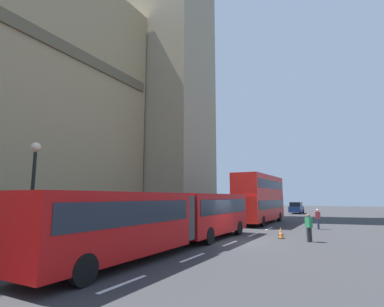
{
  "coord_description": "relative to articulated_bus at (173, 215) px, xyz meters",
  "views": [
    {
      "loc": [
        -17.56,
        -6.54,
        2.71
      ],
      "look_at": [
        5.36,
        5.9,
        6.56
      ],
      "focal_mm": 27.51,
      "sensor_mm": 36.0,
      "label": 1
    }
  ],
  "objects": [
    {
      "name": "pedestrian_near_cones",
      "position": [
        6.03,
        -6.02,
        -0.83
      ],
      "size": [
        0.45,
        0.46,
        1.69
      ],
      "color": "#333333",
      "rests_on": "ground_plane"
    },
    {
      "name": "sedan_lead",
      "position": [
        37.46,
        -0.27,
        -0.83
      ],
      "size": [
        4.4,
        1.86,
        1.85
      ],
      "color": "navy",
      "rests_on": "ground_plane"
    },
    {
      "name": "lane_centre_marking",
      "position": [
        0.83,
        -1.99,
        -1.74
      ],
      "size": [
        25.2,
        0.16,
        0.01
      ],
      "color": "silver",
      "rests_on": "ground_plane"
    },
    {
      "name": "street_lamp",
      "position": [
        -5.07,
        4.51,
        1.31
      ],
      "size": [
        0.44,
        0.44,
        5.27
      ],
      "color": "black",
      "rests_on": "ground_plane"
    },
    {
      "name": "pedestrian_by_kerb",
      "position": [
        13.89,
        -5.79,
        -0.83
      ],
      "size": [
        0.36,
        0.44,
        1.69
      ],
      "color": "#262D4C",
      "rests_on": "ground_plane"
    },
    {
      "name": "double_decker_bus",
      "position": [
        17.02,
        0.0,
        0.96
      ],
      "size": [
        10.99,
        2.54,
        4.9
      ],
      "color": "red",
      "rests_on": "ground_plane"
    },
    {
      "name": "traffic_cone_middle",
      "position": [
        8.43,
        -3.8,
        -1.46
      ],
      "size": [
        0.36,
        0.36,
        0.58
      ],
      "color": "black",
      "rests_on": "ground_plane"
    },
    {
      "name": "ground_plane",
      "position": [
        3.97,
        -1.99,
        -1.75
      ],
      "size": [
        160.0,
        160.0,
        0.0
      ],
      "primitive_type": "plane",
      "color": "#333335"
    },
    {
      "name": "traffic_cone_west",
      "position": [
        6.69,
        -4.21,
        -1.46
      ],
      "size": [
        0.36,
        0.36,
        0.58
      ],
      "color": "black",
      "rests_on": "ground_plane"
    },
    {
      "name": "articulated_bus",
      "position": [
        0.0,
        0.0,
        0.0
      ],
      "size": [
        17.05,
        2.54,
        2.9
      ],
      "color": "#B20F0F",
      "rests_on": "ground_plane"
    }
  ]
}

